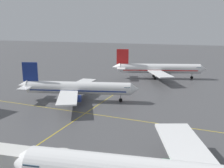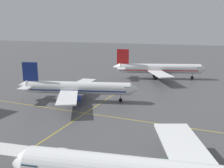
{
  "view_description": "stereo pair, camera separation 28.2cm",
  "coord_description": "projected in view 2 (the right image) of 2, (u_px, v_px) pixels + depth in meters",
  "views": [
    {
      "loc": [
        26.66,
        -13.26,
        19.79
      ],
      "look_at": [
        0.82,
        50.44,
        4.09
      ],
      "focal_mm": 39.2,
      "sensor_mm": 36.0,
      "label": 1
    },
    {
      "loc": [
        26.92,
        -13.16,
        19.79
      ],
      "look_at": [
        0.82,
        50.44,
        4.09
      ],
      "focal_mm": 39.2,
      "sensor_mm": 36.0,
      "label": 2
    }
  ],
  "objects": [
    {
      "name": "taxiway_markings",
      "position": [
        32.0,
        148.0,
        41.42
      ],
      "size": [
        141.41,
        82.87,
        0.01
      ],
      "color": "yellow",
      "rests_on": "ground"
    },
    {
      "name": "jet_bridge",
      "position": [
        10.0,
        160.0,
        29.99
      ],
      "size": [
        20.21,
        5.76,
        5.58
      ],
      "color": "silver",
      "rests_on": "ground"
    },
    {
      "name": "airliner_second_row",
      "position": [
        77.0,
        88.0,
        67.71
      ],
      "size": [
        33.63,
        28.7,
        10.65
      ],
      "color": "white",
      "rests_on": "ground"
    },
    {
      "name": "airliner_third_row",
      "position": [
        159.0,
        69.0,
        97.78
      ],
      "size": [
        36.73,
        31.42,
        11.72
      ],
      "color": "white",
      "rests_on": "ground"
    }
  ]
}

